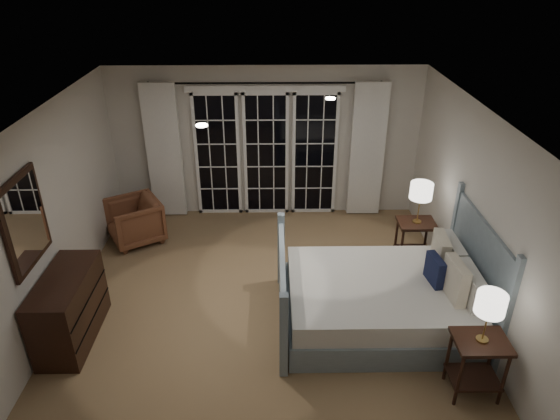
{
  "coord_description": "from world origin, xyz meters",
  "views": [
    {
      "loc": [
        0.11,
        -5.24,
        4.05
      ],
      "look_at": [
        0.2,
        0.51,
        1.05
      ],
      "focal_mm": 32.0,
      "sensor_mm": 36.0,
      "label": 1
    }
  ],
  "objects_px": {
    "bed": "(382,299)",
    "nightstand_left": "(478,358)",
    "lamp_right": "(421,191)",
    "armchair": "(135,221)",
    "nightstand_right": "(415,236)",
    "dresser": "(69,308)",
    "lamp_left": "(491,304)"
  },
  "relations": [
    {
      "from": "bed",
      "to": "nightstand_left",
      "type": "distance_m",
      "value": 1.33
    },
    {
      "from": "lamp_right",
      "to": "bed",
      "type": "bearing_deg",
      "value": -118.82
    },
    {
      "from": "lamp_right",
      "to": "armchair",
      "type": "distance_m",
      "value": 4.28
    },
    {
      "from": "bed",
      "to": "lamp_right",
      "type": "distance_m",
      "value": 1.68
    },
    {
      "from": "nightstand_right",
      "to": "lamp_right",
      "type": "distance_m",
      "value": 0.7
    },
    {
      "from": "bed",
      "to": "lamp_right",
      "type": "bearing_deg",
      "value": 61.18
    },
    {
      "from": "bed",
      "to": "lamp_right",
      "type": "xyz_separation_m",
      "value": [
        0.71,
        1.29,
        0.81
      ]
    },
    {
      "from": "nightstand_left",
      "to": "lamp_right",
      "type": "relative_size",
      "value": 1.15
    },
    {
      "from": "lamp_right",
      "to": "dresser",
      "type": "distance_m",
      "value": 4.66
    },
    {
      "from": "lamp_right",
      "to": "dresser",
      "type": "relative_size",
      "value": 0.5
    },
    {
      "from": "nightstand_right",
      "to": "dresser",
      "type": "xyz_separation_m",
      "value": [
        -4.35,
        -1.51,
        -0.03
      ]
    },
    {
      "from": "nightstand_right",
      "to": "lamp_left",
      "type": "distance_m",
      "value": 2.49
    },
    {
      "from": "nightstand_left",
      "to": "nightstand_right",
      "type": "relative_size",
      "value": 1.02
    },
    {
      "from": "lamp_left",
      "to": "bed",
      "type": "bearing_deg",
      "value": 123.16
    },
    {
      "from": "armchair",
      "to": "lamp_right",
      "type": "bearing_deg",
      "value": 50.07
    },
    {
      "from": "lamp_right",
      "to": "lamp_left",
      "type": "bearing_deg",
      "value": -89.67
    },
    {
      "from": "nightstand_left",
      "to": "armchair",
      "type": "bearing_deg",
      "value": 143.49
    },
    {
      "from": "nightstand_left",
      "to": "lamp_left",
      "type": "bearing_deg",
      "value": -45.0
    },
    {
      "from": "nightstand_right",
      "to": "dresser",
      "type": "relative_size",
      "value": 0.57
    },
    {
      "from": "dresser",
      "to": "lamp_right",
      "type": "bearing_deg",
      "value": 19.16
    },
    {
      "from": "nightstand_right",
      "to": "lamp_right",
      "type": "xyz_separation_m",
      "value": [
        0.0,
        0.0,
        0.7
      ]
    },
    {
      "from": "lamp_left",
      "to": "dresser",
      "type": "height_order",
      "value": "lamp_left"
    },
    {
      "from": "nightstand_right",
      "to": "armchair",
      "type": "xyz_separation_m",
      "value": [
        -4.15,
        0.69,
        -0.1
      ]
    },
    {
      "from": "lamp_left",
      "to": "armchair",
      "type": "relative_size",
      "value": 0.72
    },
    {
      "from": "lamp_right",
      "to": "nightstand_right",
      "type": "bearing_deg",
      "value": -165.96
    },
    {
      "from": "nightstand_left",
      "to": "dresser",
      "type": "relative_size",
      "value": 0.58
    },
    {
      "from": "bed",
      "to": "dresser",
      "type": "bearing_deg",
      "value": -176.49
    },
    {
      "from": "bed",
      "to": "lamp_left",
      "type": "bearing_deg",
      "value": -56.84
    },
    {
      "from": "bed",
      "to": "dresser",
      "type": "relative_size",
      "value": 1.98
    },
    {
      "from": "nightstand_right",
      "to": "lamp_left",
      "type": "bearing_deg",
      "value": -89.67
    },
    {
      "from": "bed",
      "to": "lamp_right",
      "type": "relative_size",
      "value": 3.93
    },
    {
      "from": "nightstand_right",
      "to": "lamp_left",
      "type": "xyz_separation_m",
      "value": [
        0.01,
        -2.4,
        0.68
      ]
    }
  ]
}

